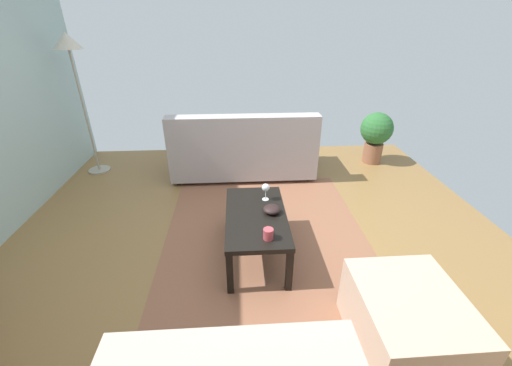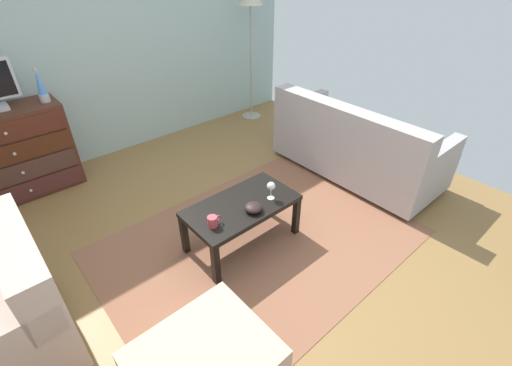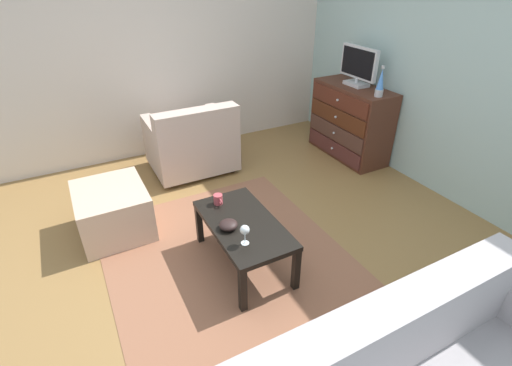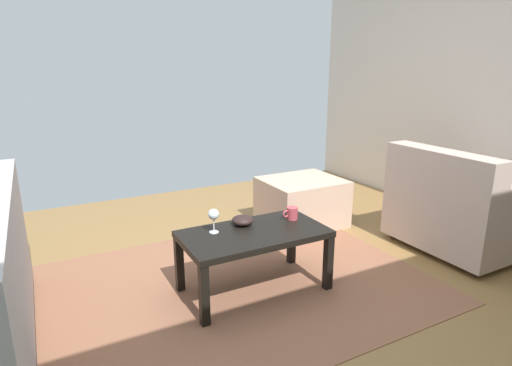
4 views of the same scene
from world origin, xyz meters
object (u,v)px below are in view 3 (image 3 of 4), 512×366
Objects in this scene: dresser at (350,122)px; armchair at (192,144)px; mug at (218,199)px; tv at (358,66)px; lava_lamp at (380,83)px; wine_glass at (245,230)px; bowl_decorative at (228,225)px; ottoman at (113,211)px; coffee_table at (243,228)px.

dresser is 1.97m from armchair.
armchair reaches higher than mug.
lava_lamp is (0.44, -0.07, -0.08)m from tv.
bowl_decorative is (-0.22, -0.03, -0.08)m from wine_glass.
dresser is 1.51× the size of ottoman.
armchair is (-0.94, -1.86, -0.70)m from lava_lamp.
armchair is 1.30m from ottoman.
tv is 0.80× the size of ottoman.
dresser is 2.62m from wine_glass.
tv reaches higher than armchair.
wine_glass reaches higher than mug.
mug is at bearing -67.61° from dresser.
lava_lamp is 3.01m from ottoman.
wine_glass is 1.44m from ottoman.
mug is at bearing -168.20° from coffee_table.
dresser reaches higher than coffee_table.
bowl_decorative is at bearing -60.87° from tv.
wine_glass is 1.99m from armchair.
armchair is (-0.51, -1.90, -0.11)m from dresser.
mug is 0.80× the size of bowl_decorative.
tv is 0.61× the size of armchair.
bowl_decorative is (1.25, -2.24, -0.68)m from tv.
ottoman is (-0.97, -0.72, -0.23)m from bowl_decorative.
coffee_table is 1.74m from armchair.
coffee_table is (1.22, -2.09, -0.09)m from dresser.
bowl_decorative is 0.15× the size of armchair.
armchair is (-0.50, -1.92, -0.78)m from tv.
coffee_table is at bearing -6.12° from armchair.
lava_lamp is 2.43m from wine_glass.
coffee_table is (1.23, -2.11, -0.76)m from tv.
tv is 3.58× the size of wine_glass.
ottoman is (0.78, -1.04, -0.13)m from armchair.
coffee_table is 1.32× the size of ottoman.
mug is 0.16× the size of ottoman.
coffee_table is 1.28m from ottoman.
coffee_table is 0.16m from bowl_decorative.
lava_lamp reaches higher than ottoman.
coffee_table is 1.00× the size of armchair.
mug is 0.35m from bowl_decorative.
wine_glass is at bearing -56.42° from tv.
coffee_table is 6.46× the size of bowl_decorative.
dresser is 2.42m from coffee_table.
lava_lamp reaches higher than dresser.
lava_lamp is 2.30× the size of bowl_decorative.
lava_lamp is 2.20m from armchair.
dresser is 9.26× the size of mug.
wine_glass is 0.17× the size of armchair.
tv is at bearing 123.58° from wine_glass.
tv is 1.70× the size of lava_lamp.
wine_glass is 1.10× the size of bowl_decorative.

